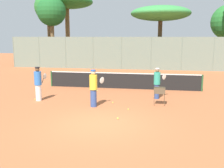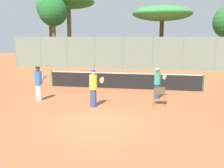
# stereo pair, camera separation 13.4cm
# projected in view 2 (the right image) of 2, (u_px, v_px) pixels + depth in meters

# --- Properties ---
(ground_plane) EXTENTS (80.00, 80.00, 0.00)m
(ground_plane) POSITION_uv_depth(u_px,v_px,m) (99.00, 124.00, 10.49)
(ground_plane) COLOR #B26038
(tennis_net) EXTENTS (10.24, 0.10, 1.07)m
(tennis_net) POSITION_uv_depth(u_px,v_px,m) (124.00, 80.00, 17.47)
(tennis_net) COLOR #26592D
(tennis_net) RESTS_ON ground_plane
(back_fence) EXTENTS (27.82, 0.08, 3.40)m
(back_fence) POSITION_uv_depth(u_px,v_px,m) (137.00, 53.00, 27.27)
(back_fence) COLOR gray
(back_fence) RESTS_ON ground_plane
(tree_1) EXTENTS (3.36, 3.36, 7.97)m
(tree_1) POSITION_uv_depth(u_px,v_px,m) (53.00, 12.00, 30.35)
(tree_1) COLOR brown
(tree_1) RESTS_ON ground_plane
(tree_2) EXTENTS (6.61, 6.61, 8.55)m
(tree_2) POSITION_uv_depth(u_px,v_px,m) (69.00, 3.00, 33.24)
(tree_2) COLOR brown
(tree_2) RESTS_ON ground_plane
(tree_3) EXTENTS (3.22, 3.22, 8.46)m
(tree_3) POSITION_uv_depth(u_px,v_px,m) (50.00, 8.00, 31.12)
(tree_3) COLOR brown
(tree_3) RESTS_ON ground_plane
(tree_4) EXTENTS (6.54, 6.54, 6.74)m
(tree_4) POSITION_uv_depth(u_px,v_px,m) (162.00, 14.00, 28.60)
(tree_4) COLOR brown
(tree_4) RESTS_ON ground_plane
(player_white_outfit) EXTENTS (0.73, 0.69, 1.73)m
(player_white_outfit) POSITION_uv_depth(u_px,v_px,m) (157.00, 83.00, 14.59)
(player_white_outfit) COLOR #334C8C
(player_white_outfit) RESTS_ON ground_plane
(player_red_cap) EXTENTS (0.44, 0.91, 1.85)m
(player_red_cap) POSITION_uv_depth(u_px,v_px,m) (38.00, 83.00, 14.19)
(player_red_cap) COLOR white
(player_red_cap) RESTS_ON ground_plane
(player_yellow_shirt) EXTENTS (0.67, 0.80, 1.85)m
(player_yellow_shirt) POSITION_uv_depth(u_px,v_px,m) (93.00, 88.00, 12.93)
(player_yellow_shirt) COLOR #334C8C
(player_yellow_shirt) RESTS_ON ground_plane
(ball_cart) EXTENTS (0.56, 0.41, 0.92)m
(ball_cart) POSITION_uv_depth(u_px,v_px,m) (160.00, 92.00, 13.24)
(ball_cart) COLOR brown
(ball_cart) RESTS_ON ground_plane
(tennis_ball_0) EXTENTS (0.07, 0.07, 0.07)m
(tennis_ball_0) POSITION_uv_depth(u_px,v_px,m) (35.00, 99.00, 14.53)
(tennis_ball_0) COLOR #D1E54C
(tennis_ball_0) RESTS_ON ground_plane
(tennis_ball_1) EXTENTS (0.07, 0.07, 0.07)m
(tennis_ball_1) POSITION_uv_depth(u_px,v_px,m) (128.00, 109.00, 12.48)
(tennis_ball_1) COLOR #D1E54C
(tennis_ball_1) RESTS_ON ground_plane
(tennis_ball_2) EXTENTS (0.07, 0.07, 0.07)m
(tennis_ball_2) POSITION_uv_depth(u_px,v_px,m) (117.00, 118.00, 11.10)
(tennis_ball_2) COLOR #D1E54C
(tennis_ball_2) RESTS_ON ground_plane
(tennis_ball_3) EXTENTS (0.07, 0.07, 0.07)m
(tennis_ball_3) POSITION_uv_depth(u_px,v_px,m) (97.00, 91.00, 16.78)
(tennis_ball_3) COLOR #D1E54C
(tennis_ball_3) RESTS_ON ground_plane
(tennis_ball_4) EXTENTS (0.07, 0.07, 0.07)m
(tennis_ball_4) POSITION_uv_depth(u_px,v_px,m) (113.00, 102.00, 13.77)
(tennis_ball_4) COLOR #D1E54C
(tennis_ball_4) RESTS_ON ground_plane
(parked_car) EXTENTS (4.20, 1.70, 1.60)m
(parked_car) POSITION_uv_depth(u_px,v_px,m) (121.00, 59.00, 32.18)
(parked_car) COLOR #232328
(parked_car) RESTS_ON ground_plane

